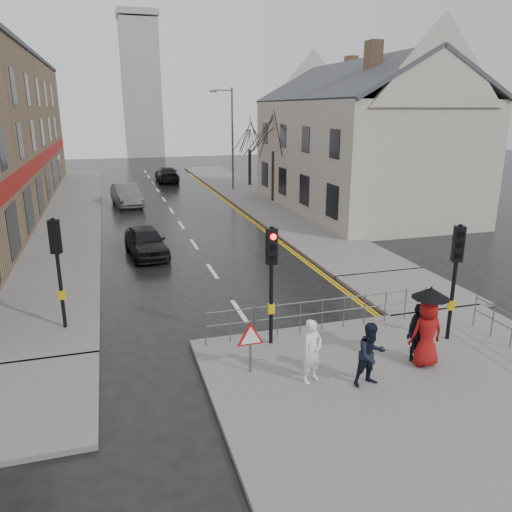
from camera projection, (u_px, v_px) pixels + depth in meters
ground at (266, 351)px, 14.03m from camera, size 120.00×120.00×0.00m
near_pavement at (434, 399)px, 11.61m from camera, size 10.00×9.00×0.14m
left_pavement at (70, 209)px, 33.39m from camera, size 4.00×44.00×0.14m
right_pavement at (249, 195)px, 38.76m from camera, size 4.00×40.00×0.14m
pavement_bridge_right at (408, 290)px, 18.54m from camera, size 4.00×4.20×0.14m
pavement_stub_left at (7, 406)px, 11.32m from camera, size 4.00×4.20×0.14m
building_right_cream at (359, 137)px, 32.48m from camera, size 9.00×16.40×10.10m
church_tower at (141, 90)px, 68.89m from camera, size 5.00×5.00×18.00m
traffic_signal_near_left at (272, 265)px, 13.57m from camera, size 0.28×0.27×3.40m
traffic_signal_near_right at (456, 262)px, 13.82m from camera, size 0.34×0.33×3.40m
traffic_signal_far_left at (57, 254)px, 14.60m from camera, size 0.34×0.33×3.40m
guard_railing_front at (323, 307)px, 14.87m from camera, size 7.14×0.04×1.00m
warning_sign at (250, 339)px, 12.41m from camera, size 0.80×0.07×1.35m
street_lamp at (230, 132)px, 40.02m from camera, size 1.83×0.25×8.00m
tree_near at (274, 130)px, 34.84m from camera, size 2.40×2.40×6.58m
tree_far at (250, 135)px, 42.53m from camera, size 2.40×2.40×5.64m
pedestrian_a at (312, 351)px, 12.01m from camera, size 0.69×0.58×1.60m
pedestrian_b at (371, 354)px, 11.86m from camera, size 0.83×0.68×1.59m
pedestrian_with_umbrella at (428, 324)px, 12.69m from camera, size 0.96×0.96×2.14m
pedestrian_d at (417, 332)px, 13.02m from camera, size 1.01×0.79×1.60m
car_parked at (146, 242)px, 22.94m from camera, size 2.01×4.13×1.36m
car_mid at (127, 195)px, 34.78m from camera, size 2.20×4.76×1.51m
car_far at (167, 174)px, 46.17m from camera, size 2.00×4.78×1.38m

